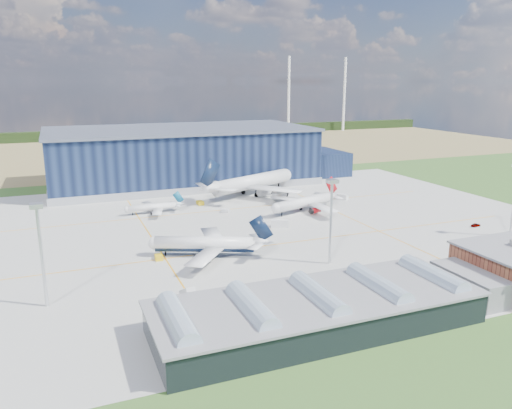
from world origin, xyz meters
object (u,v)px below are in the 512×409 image
object	(u,v)px
hangar	(187,158)
light_mast_center	(331,208)
gse_van_c	(463,257)
light_mast_west	(40,238)
airliner_red	(304,197)
airliner_regional	(152,204)
car_b	(476,267)
car_a	(476,225)
gse_van_b	(342,197)
gse_cart_b	(225,211)
airliner_navy	(205,236)
gse_tug_c	(200,203)
gse_tug_b	(159,258)
gse_van_a	(280,224)
airliner_widebody	(253,175)
airstair	(188,300)

from	to	relation	value
hangar	light_mast_center	world-z (taller)	hangar
gse_van_c	light_mast_west	bearing A→B (deg)	91.98
airliner_red	airliner_regional	size ratio (longest dim) A/B	1.52
light_mast_center	car_b	size ratio (longest dim) A/B	6.19
car_a	light_mast_center	bearing A→B (deg)	92.80
gse_van_b	gse_cart_b	bearing A→B (deg)	151.04
airliner_navy	gse_tug_c	size ratio (longest dim) A/B	9.93
airliner_navy	gse_cart_b	size ratio (longest dim) A/B	12.02
gse_cart_b	car_a	bearing A→B (deg)	-83.99
airliner_red	gse_tug_c	size ratio (longest dim) A/B	9.65
light_mast_center	gse_tug_b	bearing A→B (deg)	154.46
light_mast_center	airliner_navy	bearing A→B (deg)	148.34
airliner_red	airliner_regional	bearing A→B (deg)	-37.11
light_mast_center	airliner_regional	bearing A→B (deg)	116.14
gse_van_a	car_a	distance (m)	65.87
airliner_regional	light_mast_west	bearing A→B (deg)	61.68
light_mast_west	airliner_navy	world-z (taller)	light_mast_west
airliner_widebody	gse_tug_c	xyz separation A→B (m)	(-25.73, -8.71, -8.11)
light_mast_center	airliner_navy	distance (m)	35.62
airstair	hangar	bearing A→B (deg)	68.69
light_mast_west	airliner_widebody	world-z (taller)	light_mast_west
hangar	gse_van_c	size ratio (longest dim) A/B	30.23
gse_tug_b	gse_van_c	distance (m)	82.89
airliner_navy	gse_van_c	world-z (taller)	airliner_navy
hangar	car_a	world-z (taller)	hangar
gse_van_a	gse_van_b	size ratio (longest dim) A/B	1.18
light_mast_west	gse_van_b	bearing A→B (deg)	29.43
airliner_red	gse_tug_b	distance (m)	68.15
gse_tug_c	gse_cart_b	distance (m)	16.02
light_mast_center	car_b	xyz separation A→B (m)	(33.24, -18.00, -14.82)
light_mast_west	airliner_red	size ratio (longest dim) A/B	0.67
car_a	gse_van_c	bearing A→B (deg)	121.81
gse_van_a	gse_tug_c	size ratio (longest dim) A/B	1.62
car_a	airliner_red	bearing A→B (deg)	40.73
car_b	light_mast_center	bearing A→B (deg)	47.01
hangar	gse_tug_c	distance (m)	50.22
gse_van_a	car_a	size ratio (longest dim) A/B	1.60
gse_cart_b	car_a	world-z (taller)	gse_cart_b
gse_van_b	airstair	distance (m)	113.09
airliner_widebody	airliner_regional	bearing A→B (deg)	173.40
gse_tug_b	gse_cart_b	distance (m)	52.75
gse_tug_b	gse_van_a	world-z (taller)	gse_van_a
gse_tug_b	airstair	xyz separation A→B (m)	(0.19, -31.79, 0.96)
car_a	light_mast_west	bearing A→B (deg)	87.11
hangar	gse_cart_b	distance (m)	64.55
light_mast_center	gse_van_b	distance (m)	77.91
airliner_navy	gse_van_b	distance (m)	85.25
car_a	airliner_regional	bearing A→B (deg)	51.26
hangar	airliner_widebody	size ratio (longest dim) A/B	2.66
gse_tug_c	car_a	size ratio (longest dim) A/B	0.99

